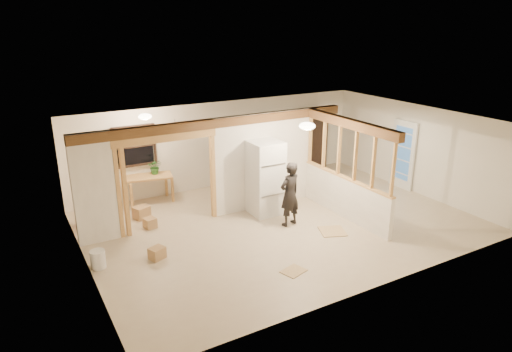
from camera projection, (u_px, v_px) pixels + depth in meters
floor at (281, 223)px, 11.13m from camera, size 9.00×6.50×0.01m
ceiling at (283, 122)px, 10.32m from camera, size 9.00×6.50×0.01m
wall_back at (222, 144)px, 13.39m from camera, size 9.00×0.01×2.50m
wall_front at (382, 226)px, 8.05m from camera, size 9.00×0.01×2.50m
wall_left at (82, 212)px, 8.61m from camera, size 0.01×6.50×2.50m
wall_right at (417, 149)px, 12.84m from camera, size 0.01×6.50×2.50m
partition_left_stub at (94, 189)px, 9.81m from camera, size 0.90×0.12×2.50m
partition_center at (264, 161)px, 11.80m from camera, size 2.80×0.12×2.50m
doorway_frame at (168, 183)px, 10.63m from camera, size 2.46×0.14×2.20m
header_beam_back at (221, 122)px, 10.87m from camera, size 7.00×0.18×0.22m
header_beam_right at (349, 123)px, 10.78m from camera, size 0.18×3.30×0.22m
pony_wall at (344, 197)px, 11.39m from camera, size 0.12×3.20×1.00m
stud_partition at (347, 153)px, 11.01m from camera, size 0.14×3.20×1.32m
window_back at (134, 146)px, 12.01m from camera, size 1.12×0.10×1.10m
french_door at (403, 155)px, 13.21m from camera, size 0.12×0.86×2.00m
ceiling_dome_main at (307, 126)px, 10.06m from camera, size 0.36×0.36×0.16m
ceiling_dome_util at (145, 117)px, 11.04m from camera, size 0.32×0.32×0.14m
hanging_bulb at (176, 132)px, 10.80m from camera, size 0.07×0.07×0.07m
refrigerator at (265, 178)px, 11.45m from camera, size 0.77×0.75×1.88m
woman at (290, 194)px, 10.80m from camera, size 0.64×0.49×1.58m
work_table at (150, 189)px, 12.27m from camera, size 1.31×0.85×0.76m
potted_plant at (155, 167)px, 12.24m from camera, size 0.46×0.43×0.41m
shop_vac at (91, 214)px, 10.92m from camera, size 0.48×0.48×0.60m
bookshelf at (312, 141)px, 14.75m from camera, size 0.98×0.33×1.97m
bucket at (98, 259)px, 9.06m from camera, size 0.34×0.34×0.38m
box_util_a at (142, 212)px, 11.36m from camera, size 0.44×0.41×0.31m
box_util_b at (150, 223)px, 10.85m from camera, size 0.31×0.31×0.24m
box_front at (157, 253)px, 9.43m from camera, size 0.38×0.35×0.25m
floor_panel_near at (332, 231)px, 10.67m from camera, size 0.74×0.74×0.02m
floor_panel_far at (294, 271)px, 8.98m from camera, size 0.54×0.48×0.01m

